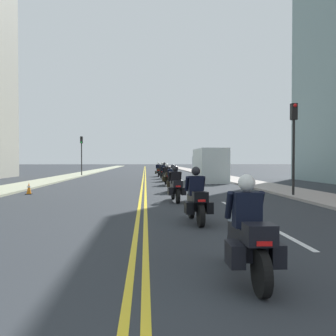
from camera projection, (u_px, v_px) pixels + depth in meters
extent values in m
plane|color=#2C3035|center=(145.00, 174.00, 47.76)|extent=(264.00, 264.00, 0.00)
cube|color=#A1A589|center=(83.00, 174.00, 47.22)|extent=(2.77, 144.00, 0.12)
cube|color=#A59B95|center=(205.00, 173.00, 48.30)|extent=(2.77, 144.00, 0.12)
cube|color=yellow|center=(144.00, 174.00, 47.75)|extent=(0.12, 132.00, 0.01)
cube|color=yellow|center=(145.00, 174.00, 47.77)|extent=(0.12, 132.00, 0.01)
cube|color=silver|center=(292.00, 238.00, 8.08)|extent=(0.14, 2.40, 0.01)
cube|color=silver|center=(229.00, 205.00, 14.06)|extent=(0.14, 2.40, 0.01)
cube|color=silver|center=(204.00, 192.00, 20.05)|extent=(0.14, 2.40, 0.01)
cube|color=silver|center=(191.00, 185.00, 26.03)|extent=(0.14, 2.40, 0.01)
cube|color=silver|center=(182.00, 180.00, 32.02)|extent=(0.14, 2.40, 0.01)
cube|color=silver|center=(176.00, 177.00, 38.01)|extent=(0.14, 2.40, 0.01)
cube|color=silver|center=(172.00, 175.00, 43.99)|extent=(0.14, 2.40, 0.01)
cube|color=silver|center=(169.00, 173.00, 49.98)|extent=(0.14, 2.40, 0.01)
cube|color=silver|center=(166.00, 172.00, 55.97)|extent=(0.14, 2.40, 0.01)
cylinder|color=black|center=(234.00, 246.00, 6.09)|extent=(0.12, 0.63, 0.63)
cylinder|color=black|center=(261.00, 273.00, 4.61)|extent=(0.12, 0.63, 0.63)
cube|color=silver|center=(234.00, 227.00, 6.08)|extent=(0.14, 0.32, 0.04)
cube|color=black|center=(246.00, 240.00, 5.34)|extent=(0.33, 1.13, 0.40)
cube|color=black|center=(260.00, 234.00, 4.68)|extent=(0.40, 0.37, 0.28)
cube|color=red|center=(264.00, 244.00, 4.49)|extent=(0.20, 0.03, 0.06)
cube|color=black|center=(235.00, 254.00, 4.89)|extent=(0.21, 0.44, 0.32)
cube|color=black|center=(274.00, 254.00, 4.92)|extent=(0.21, 0.44, 0.32)
cube|color=#B2C1CC|center=(238.00, 210.00, 5.81)|extent=(0.36, 0.13, 0.36)
cube|color=black|center=(247.00, 210.00, 5.28)|extent=(0.40, 0.27, 0.53)
cylinder|color=black|center=(229.00, 205.00, 5.42)|extent=(0.10, 0.28, 0.45)
cylinder|color=black|center=(260.00, 205.00, 5.44)|extent=(0.10, 0.28, 0.45)
sphere|color=white|center=(247.00, 183.00, 5.31)|extent=(0.26, 0.26, 0.26)
cylinder|color=black|center=(191.00, 208.00, 10.97)|extent=(0.16, 0.63, 0.62)
cylinder|color=black|center=(201.00, 216.00, 9.48)|extent=(0.16, 0.63, 0.62)
cube|color=silver|center=(191.00, 198.00, 10.96)|extent=(0.15, 0.33, 0.04)
cube|color=black|center=(196.00, 202.00, 10.22)|extent=(0.37, 1.15, 0.40)
cube|color=black|center=(200.00, 197.00, 9.54)|extent=(0.42, 0.38, 0.28)
cube|color=red|center=(202.00, 201.00, 9.35)|extent=(0.20, 0.04, 0.06)
cube|color=black|center=(189.00, 208.00, 9.74)|extent=(0.22, 0.45, 0.32)
cube|color=black|center=(209.00, 207.00, 9.80)|extent=(0.22, 0.45, 0.32)
cube|color=#B2C1CC|center=(193.00, 188.00, 10.69)|extent=(0.37, 0.14, 0.36)
cube|color=black|center=(196.00, 186.00, 10.16)|extent=(0.41, 0.28, 0.56)
cylinder|color=black|center=(187.00, 184.00, 10.28)|extent=(0.11, 0.29, 0.45)
cylinder|color=black|center=(203.00, 184.00, 10.33)|extent=(0.11, 0.29, 0.45)
sphere|color=black|center=(196.00, 171.00, 10.18)|extent=(0.26, 0.26, 0.26)
cylinder|color=black|center=(173.00, 193.00, 16.35)|extent=(0.16, 0.62, 0.61)
cylinder|color=black|center=(178.00, 196.00, 14.73)|extent=(0.16, 0.62, 0.61)
cube|color=silver|center=(173.00, 186.00, 16.34)|extent=(0.16, 0.33, 0.04)
cube|color=black|center=(175.00, 188.00, 15.53)|extent=(0.38, 1.25, 0.40)
cube|color=black|center=(178.00, 184.00, 14.80)|extent=(0.42, 0.38, 0.28)
cube|color=red|center=(178.00, 186.00, 14.62)|extent=(0.20, 0.04, 0.06)
cube|color=black|center=(170.00, 191.00, 15.02)|extent=(0.22, 0.45, 0.32)
cube|color=black|center=(183.00, 191.00, 15.08)|extent=(0.22, 0.45, 0.32)
cube|color=#B2C1CC|center=(174.00, 179.00, 16.04)|extent=(0.37, 0.14, 0.36)
cube|color=black|center=(175.00, 178.00, 15.48)|extent=(0.41, 0.28, 0.53)
cylinder|color=black|center=(170.00, 176.00, 15.60)|extent=(0.11, 0.29, 0.45)
cylinder|color=black|center=(180.00, 176.00, 15.65)|extent=(0.11, 0.29, 0.45)
sphere|color=black|center=(175.00, 168.00, 15.50)|extent=(0.26, 0.26, 0.26)
cylinder|color=black|center=(172.00, 186.00, 20.78)|extent=(0.12, 0.65, 0.64)
cylinder|color=black|center=(174.00, 188.00, 19.23)|extent=(0.12, 0.65, 0.64)
cube|color=silver|center=(172.00, 180.00, 20.77)|extent=(0.15, 0.32, 0.04)
cube|color=black|center=(173.00, 182.00, 20.00)|extent=(0.34, 1.18, 0.40)
cube|color=black|center=(174.00, 178.00, 19.30)|extent=(0.41, 0.37, 0.28)
cube|color=red|center=(174.00, 180.00, 19.11)|extent=(0.20, 0.03, 0.06)
cube|color=black|center=(169.00, 184.00, 19.51)|extent=(0.21, 0.44, 0.32)
cube|color=black|center=(179.00, 184.00, 19.56)|extent=(0.21, 0.44, 0.32)
cube|color=#B2C1CC|center=(172.00, 175.00, 20.48)|extent=(0.36, 0.13, 0.36)
cube|color=black|center=(173.00, 174.00, 19.94)|extent=(0.41, 0.27, 0.51)
cylinder|color=black|center=(168.00, 173.00, 20.07)|extent=(0.11, 0.28, 0.45)
cylinder|color=black|center=(177.00, 173.00, 20.11)|extent=(0.11, 0.28, 0.45)
sphere|color=black|center=(173.00, 167.00, 19.96)|extent=(0.26, 0.26, 0.26)
cylinder|color=black|center=(166.00, 181.00, 26.34)|extent=(0.13, 0.61, 0.61)
cylinder|color=black|center=(168.00, 182.00, 24.71)|extent=(0.13, 0.61, 0.61)
cube|color=silver|center=(166.00, 176.00, 26.33)|extent=(0.16, 0.33, 0.04)
cube|color=black|center=(167.00, 177.00, 25.52)|extent=(0.38, 1.26, 0.40)
cube|color=black|center=(168.00, 175.00, 24.78)|extent=(0.42, 0.38, 0.28)
cube|color=red|center=(168.00, 176.00, 24.60)|extent=(0.20, 0.04, 0.06)
cube|color=black|center=(164.00, 179.00, 25.00)|extent=(0.22, 0.45, 0.32)
cube|color=black|center=(171.00, 179.00, 25.07)|extent=(0.22, 0.45, 0.32)
cube|color=#B2C1CC|center=(166.00, 172.00, 26.03)|extent=(0.37, 0.14, 0.36)
cube|color=black|center=(167.00, 171.00, 25.46)|extent=(0.41, 0.28, 0.54)
cylinder|color=black|center=(163.00, 170.00, 25.58)|extent=(0.11, 0.29, 0.45)
cylinder|color=black|center=(170.00, 170.00, 25.64)|extent=(0.11, 0.29, 0.45)
sphere|color=white|center=(167.00, 165.00, 25.48)|extent=(0.26, 0.26, 0.26)
cylinder|color=black|center=(164.00, 177.00, 31.06)|extent=(0.14, 0.65, 0.65)
cylinder|color=black|center=(165.00, 178.00, 29.58)|extent=(0.14, 0.65, 0.65)
cube|color=silver|center=(164.00, 173.00, 31.05)|extent=(0.15, 0.32, 0.04)
cube|color=black|center=(164.00, 175.00, 30.31)|extent=(0.36, 1.13, 0.40)
cube|color=black|center=(165.00, 172.00, 29.65)|extent=(0.41, 0.37, 0.28)
cube|color=red|center=(165.00, 173.00, 29.46)|extent=(0.20, 0.04, 0.06)
cube|color=black|center=(161.00, 176.00, 29.87)|extent=(0.21, 0.45, 0.32)
cube|color=black|center=(168.00, 176.00, 29.88)|extent=(0.21, 0.45, 0.32)
cube|color=#B2C1CC|center=(164.00, 170.00, 30.78)|extent=(0.36, 0.13, 0.36)
cube|color=black|center=(165.00, 169.00, 30.25)|extent=(0.41, 0.27, 0.58)
cylinder|color=black|center=(162.00, 168.00, 30.40)|extent=(0.11, 0.28, 0.45)
cylinder|color=black|center=(167.00, 168.00, 30.41)|extent=(0.11, 0.28, 0.45)
sphere|color=black|center=(164.00, 164.00, 30.27)|extent=(0.26, 0.26, 0.26)
cylinder|color=black|center=(162.00, 175.00, 35.55)|extent=(0.14, 0.63, 0.62)
cylinder|color=black|center=(162.00, 176.00, 34.03)|extent=(0.14, 0.63, 0.62)
cube|color=silver|center=(162.00, 172.00, 35.55)|extent=(0.16, 0.33, 0.04)
cube|color=black|center=(162.00, 173.00, 34.79)|extent=(0.38, 1.17, 0.40)
cube|color=black|center=(162.00, 171.00, 34.10)|extent=(0.42, 0.38, 0.28)
cube|color=red|center=(162.00, 172.00, 33.91)|extent=(0.20, 0.04, 0.06)
cube|color=black|center=(159.00, 174.00, 34.33)|extent=(0.22, 0.45, 0.32)
cube|color=black|center=(165.00, 174.00, 34.34)|extent=(0.22, 0.45, 0.32)
cube|color=#B2C1CC|center=(162.00, 169.00, 35.27)|extent=(0.37, 0.14, 0.36)
cube|color=black|center=(162.00, 168.00, 34.73)|extent=(0.41, 0.28, 0.59)
cylinder|color=black|center=(160.00, 167.00, 34.87)|extent=(0.11, 0.29, 0.45)
cylinder|color=black|center=(165.00, 167.00, 34.88)|extent=(0.11, 0.29, 0.45)
sphere|color=white|center=(162.00, 164.00, 34.75)|extent=(0.26, 0.26, 0.26)
cylinder|color=black|center=(158.00, 174.00, 40.55)|extent=(0.16, 0.64, 0.63)
cylinder|color=black|center=(158.00, 174.00, 38.93)|extent=(0.16, 0.64, 0.63)
cube|color=silver|center=(158.00, 171.00, 40.54)|extent=(0.15, 0.32, 0.04)
cube|color=black|center=(158.00, 171.00, 39.73)|extent=(0.36, 1.24, 0.40)
cube|color=black|center=(158.00, 170.00, 39.00)|extent=(0.41, 0.37, 0.28)
cube|color=red|center=(158.00, 170.00, 38.81)|extent=(0.20, 0.04, 0.06)
cube|color=black|center=(156.00, 172.00, 39.24)|extent=(0.22, 0.45, 0.32)
cube|color=black|center=(161.00, 172.00, 39.26)|extent=(0.22, 0.45, 0.32)
cube|color=#B2C1CC|center=(158.00, 168.00, 40.24)|extent=(0.36, 0.13, 0.36)
cube|color=black|center=(158.00, 167.00, 39.67)|extent=(0.41, 0.27, 0.58)
cylinder|color=black|center=(156.00, 167.00, 39.82)|extent=(0.11, 0.28, 0.45)
cylinder|color=black|center=(160.00, 167.00, 39.83)|extent=(0.11, 0.28, 0.45)
sphere|color=white|center=(158.00, 163.00, 39.70)|extent=(0.26, 0.26, 0.26)
cube|color=black|center=(29.00, 194.00, 18.77)|extent=(0.32, 0.32, 0.03)
cone|color=orange|center=(29.00, 188.00, 18.76)|extent=(0.25, 0.25, 0.60)
cylinder|color=white|center=(29.00, 187.00, 18.76)|extent=(0.17, 0.17, 0.08)
cylinder|color=black|center=(293.00, 158.00, 17.16)|extent=(0.12, 0.12, 3.84)
cube|color=black|center=(294.00, 112.00, 17.12)|extent=(0.28, 0.28, 0.80)
sphere|color=red|center=(295.00, 105.00, 16.96)|extent=(0.18, 0.18, 0.18)
cylinder|color=black|center=(82.00, 159.00, 41.12)|extent=(0.12, 0.12, 3.89)
cube|color=black|center=(81.00, 140.00, 41.08)|extent=(0.28, 0.28, 0.80)
sphere|color=green|center=(81.00, 142.00, 40.93)|extent=(0.18, 0.18, 0.18)
cube|color=#B0C0CC|center=(204.00, 168.00, 32.55)|extent=(2.00, 1.80, 2.20)
cube|color=silver|center=(210.00, 165.00, 29.55)|extent=(2.20, 5.20, 2.80)
cylinder|color=black|center=(205.00, 175.00, 32.17)|extent=(2.00, 0.90, 0.90)
cylinder|color=black|center=(214.00, 178.00, 27.98)|extent=(2.00, 0.90, 0.90)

